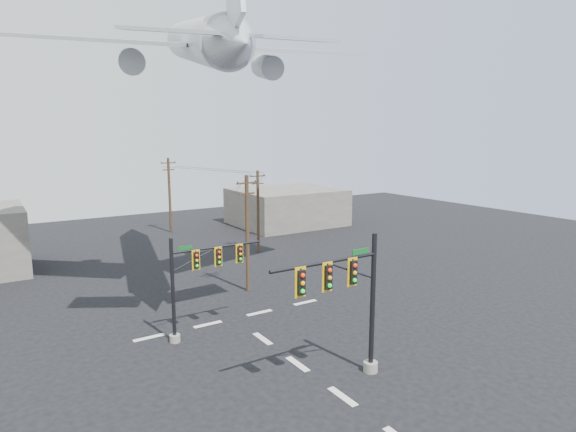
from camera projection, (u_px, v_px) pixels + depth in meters
ground at (343, 397)px, 23.65m from camera, size 120.00×120.00×0.00m
lane_markings at (285, 355)px, 28.09m from camera, size 14.00×21.20×0.01m
signal_mast_near at (351, 301)px, 24.53m from camera, size 6.69×0.85×7.69m
signal_mast_far at (196, 280)px, 29.97m from camera, size 6.32×0.73×6.60m
utility_pole_a at (247, 231)px, 38.73m from camera, size 1.90×0.39×9.53m
utility_pole_b at (258, 210)px, 51.66m from camera, size 1.80×0.30×8.89m
utility_pole_c at (170, 194)px, 62.15m from camera, size 1.99×0.33×9.69m
power_lines at (226, 173)px, 51.03m from camera, size 8.73×26.55×0.10m
airliner at (201, 42)px, 36.56m from camera, size 27.91×29.90×8.32m
building_right at (287, 207)px, 68.12m from camera, size 14.00×12.00×5.00m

